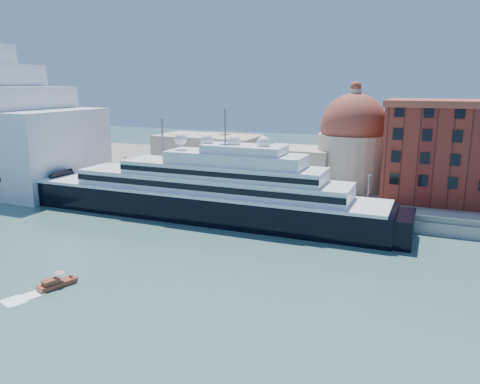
% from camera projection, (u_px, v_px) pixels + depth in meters
% --- Properties ---
extents(ground, '(400.00, 400.00, 0.00)m').
position_uv_depth(ground, '(163.00, 254.00, 80.85)').
color(ground, '#38615A').
rests_on(ground, ground).
extents(quay, '(180.00, 10.00, 2.50)m').
position_uv_depth(quay, '(239.00, 202.00, 111.10)').
color(quay, gray).
rests_on(quay, ground).
extents(land, '(260.00, 72.00, 2.00)m').
position_uv_depth(land, '(289.00, 173.00, 147.97)').
color(land, slate).
rests_on(land, ground).
extents(quay_fence, '(180.00, 0.10, 1.20)m').
position_uv_depth(quay_fence, '(232.00, 199.00, 106.64)').
color(quay_fence, slate).
rests_on(quay_fence, quay).
extents(superyacht, '(93.18, 12.92, 27.85)m').
position_uv_depth(superyacht, '(189.00, 195.00, 103.20)').
color(superyacht, black).
rests_on(superyacht, ground).
extents(service_barge, '(13.14, 6.99, 2.82)m').
position_uv_depth(service_barge, '(89.00, 202.00, 113.34)').
color(service_barge, white).
rests_on(service_barge, ground).
extents(water_taxi, '(3.45, 5.63, 2.54)m').
position_uv_depth(water_taxi, '(56.00, 283.00, 67.69)').
color(water_taxi, maroon).
rests_on(water_taxi, ground).
extents(church, '(66.00, 18.00, 25.50)m').
position_uv_depth(church, '(294.00, 151.00, 127.79)').
color(church, beige).
rests_on(church, land).
extents(lamp_posts, '(120.80, 2.40, 18.00)m').
position_uv_depth(lamp_posts, '(188.00, 164.00, 112.37)').
color(lamp_posts, slate).
rests_on(lamp_posts, quay).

